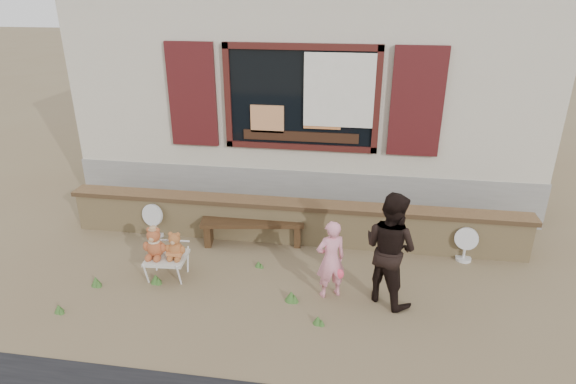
% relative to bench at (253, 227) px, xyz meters
% --- Properties ---
extents(ground, '(80.00, 80.00, 0.00)m').
position_rel_bench_xyz_m(ground, '(0.58, -0.80, -0.29)').
color(ground, brown).
rests_on(ground, ground).
extents(shopfront, '(8.04, 5.13, 4.00)m').
position_rel_bench_xyz_m(shopfront, '(0.58, 3.69, 1.71)').
color(shopfront, gray).
rests_on(shopfront, ground).
extents(brick_wall, '(7.10, 0.36, 0.67)m').
position_rel_bench_xyz_m(brick_wall, '(0.58, 0.20, 0.05)').
color(brick_wall, tan).
rests_on(brick_wall, ground).
extents(bench, '(1.60, 0.56, 0.40)m').
position_rel_bench_xyz_m(bench, '(0.00, 0.00, 0.00)').
color(bench, '#322011').
rests_on(bench, ground).
extents(folding_chair, '(0.56, 0.50, 0.33)m').
position_rel_bench_xyz_m(folding_chair, '(-0.95, -1.09, 0.00)').
color(folding_chair, beige).
rests_on(folding_chair, ground).
extents(teddy_bear_left, '(0.34, 0.30, 0.44)m').
position_rel_bench_xyz_m(teddy_bear_left, '(-1.09, -1.10, 0.25)').
color(teddy_bear_left, brown).
rests_on(teddy_bear_left, folding_chair).
extents(teddy_bear_right, '(0.30, 0.26, 0.39)m').
position_rel_bench_xyz_m(teddy_bear_right, '(-0.81, -1.08, 0.23)').
color(teddy_bear_right, brown).
rests_on(teddy_bear_right, folding_chair).
extents(child, '(0.46, 0.40, 1.07)m').
position_rel_bench_xyz_m(child, '(1.28, -1.17, 0.24)').
color(child, pink).
rests_on(child, ground).
extents(adult, '(0.91, 0.89, 1.48)m').
position_rel_bench_xyz_m(adult, '(1.99, -1.14, 0.45)').
color(adult, black).
rests_on(adult, ground).
extents(fan_left, '(0.37, 0.24, 0.57)m').
position_rel_bench_xyz_m(fan_left, '(-1.59, 0.00, -0.01)').
color(fan_left, silver).
rests_on(fan_left, ground).
extents(fan_right, '(0.34, 0.23, 0.54)m').
position_rel_bench_xyz_m(fan_right, '(3.15, -0.00, -0.02)').
color(fan_right, silver).
rests_on(fan_right, ground).
extents(grass_tufts, '(3.29, 1.51, 0.14)m').
position_rel_bench_xyz_m(grass_tufts, '(-0.39, -1.42, -0.23)').
color(grass_tufts, '#3A6428').
rests_on(grass_tufts, ground).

